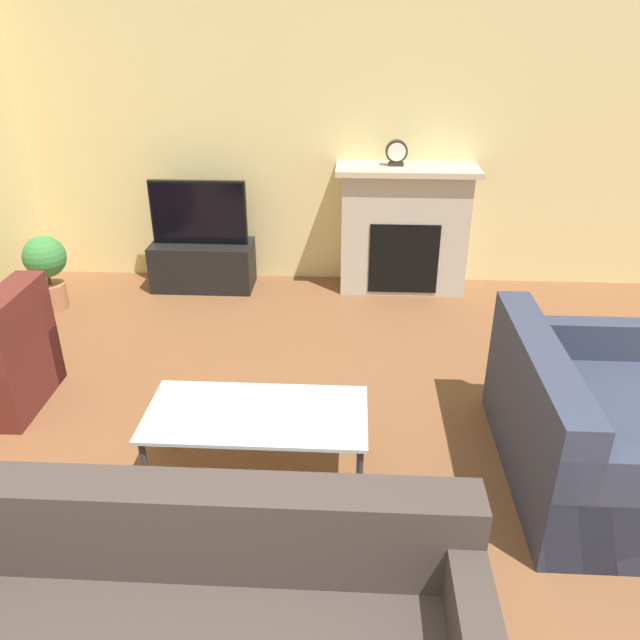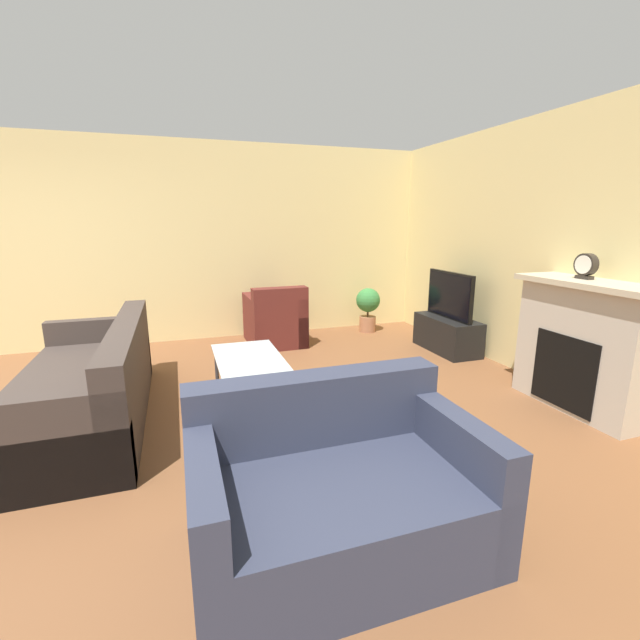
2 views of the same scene
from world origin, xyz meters
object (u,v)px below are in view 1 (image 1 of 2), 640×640
at_px(tv, 199,213).
at_px(potted_plant, 46,266).
at_px(couch_loveseat, 588,433).
at_px(coffee_table, 257,419).
at_px(mantel_clock, 396,152).

height_order(tv, potted_plant, tv).
distance_m(tv, couch_loveseat, 3.77).
bearing_deg(couch_loveseat, tv, 46.73).
xyz_separation_m(tv, potted_plant, (-1.23, -0.56, -0.33)).
relative_size(tv, couch_loveseat, 0.61).
distance_m(couch_loveseat, coffee_table, 1.82).
xyz_separation_m(tv, coffee_table, (0.91, -2.70, -0.33)).
relative_size(coffee_table, potted_plant, 1.79).
bearing_deg(mantel_clock, couch_loveseat, -70.18).
relative_size(tv, mantel_clock, 3.96).
distance_m(potted_plant, mantel_clock, 3.19).
xyz_separation_m(coffee_table, mantel_clock, (0.86, 2.79, 0.87)).
relative_size(couch_loveseat, coffee_table, 1.21).
xyz_separation_m(couch_loveseat, potted_plant, (-3.96, 2.01, 0.11)).
distance_m(tv, mantel_clock, 1.85).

